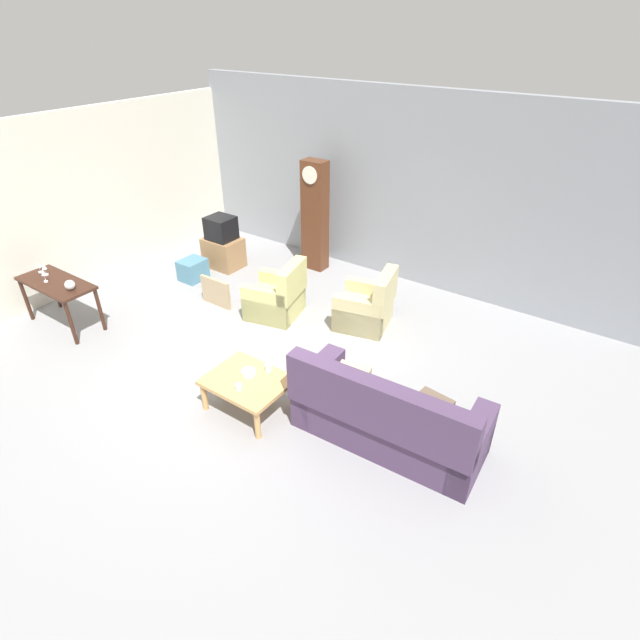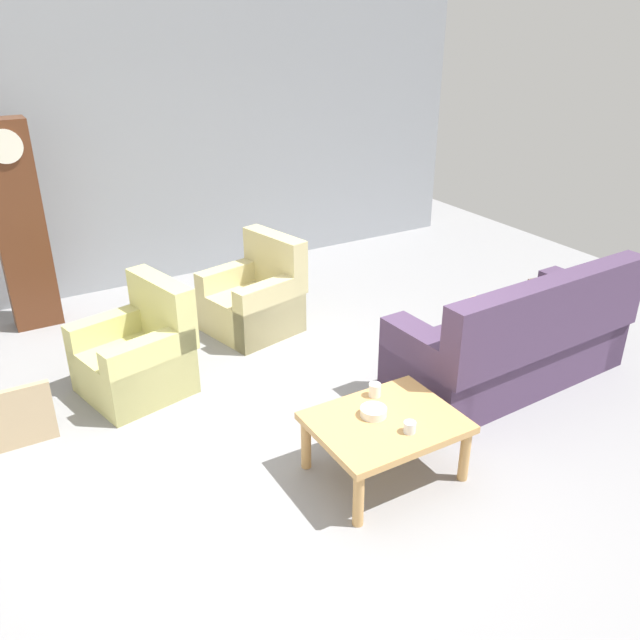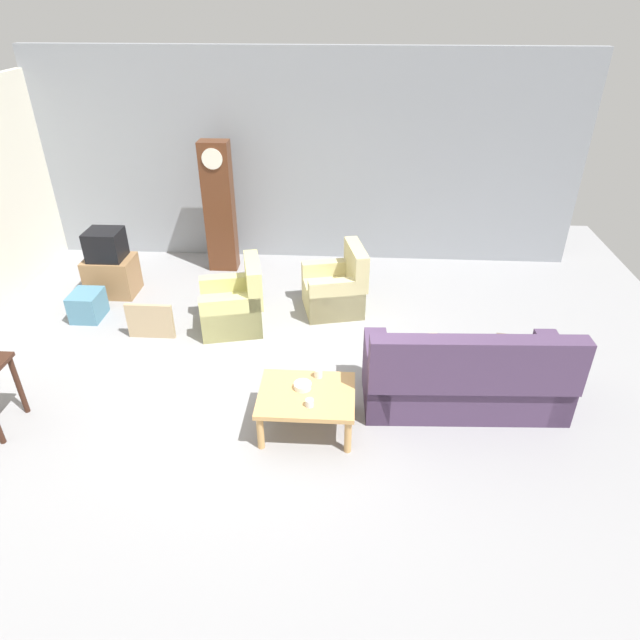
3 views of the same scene
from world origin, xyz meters
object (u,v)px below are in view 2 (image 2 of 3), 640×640
at_px(armchair_olive_near, 138,357).
at_px(armchair_olive_far, 255,300).
at_px(framed_picture_leaning, 10,420).
at_px(grandfather_clock, 20,227).
at_px(cup_blue_rimmed, 410,427).
at_px(bowl_white_stacked, 373,412).
at_px(cup_white_porcelain, 375,390).
at_px(coffee_table_wood, 385,427).
at_px(couch_floral, 514,344).

height_order(armchair_olive_near, armchair_olive_far, same).
xyz_separation_m(armchair_olive_far, framed_picture_leaning, (-2.34, -0.88, -0.07)).
height_order(grandfather_clock, cup_blue_rimmed, grandfather_clock).
bearing_deg(bowl_white_stacked, cup_blue_rimmed, -71.45).
xyz_separation_m(grandfather_clock, cup_white_porcelain, (1.73, -3.42, -0.52)).
height_order(coffee_table_wood, cup_white_porcelain, cup_white_porcelain).
xyz_separation_m(cup_blue_rimmed, bowl_white_stacked, (-0.09, 0.27, -0.01)).
relative_size(couch_floral, coffee_table_wood, 2.23).
distance_m(cup_white_porcelain, cup_blue_rimmed, 0.47).
relative_size(armchair_olive_far, cup_blue_rimmed, 11.92).
distance_m(armchair_olive_far, cup_blue_rimmed, 2.66).
distance_m(framed_picture_leaning, cup_white_porcelain, 2.60).
bearing_deg(bowl_white_stacked, armchair_olive_near, 120.07).
height_order(cup_white_porcelain, bowl_white_stacked, cup_white_porcelain).
distance_m(armchair_olive_far, bowl_white_stacked, 2.40).
distance_m(coffee_table_wood, cup_blue_rimmed, 0.22).
distance_m(grandfather_clock, framed_picture_leaning, 2.30).
bearing_deg(armchair_olive_near, bowl_white_stacked, -59.93).
bearing_deg(framed_picture_leaning, armchair_olive_near, 17.99).
distance_m(couch_floral, grandfather_clock, 4.65).
xyz_separation_m(coffee_table_wood, cup_blue_rimmed, (0.05, -0.19, 0.10)).
height_order(couch_floral, bowl_white_stacked, couch_floral).
bearing_deg(cup_white_porcelain, bowl_white_stacked, -126.73).
bearing_deg(couch_floral, framed_picture_leaning, 163.26).
bearing_deg(cup_white_porcelain, cup_blue_rimmed, -96.68).
height_order(grandfather_clock, framed_picture_leaning, grandfather_clock).
height_order(armchair_olive_far, cup_blue_rimmed, armchair_olive_far).
relative_size(coffee_table_wood, cup_blue_rimmed, 12.13).
xyz_separation_m(armchair_olive_near, cup_white_porcelain, (1.21, -1.64, 0.18)).
bearing_deg(cup_white_porcelain, armchair_olive_near, 126.40).
bearing_deg(cup_white_porcelain, armchair_olive_far, 87.21).
xyz_separation_m(armchair_olive_near, coffee_table_wood, (1.11, -1.92, 0.07)).
bearing_deg(cup_white_porcelain, grandfather_clock, 116.87).
xyz_separation_m(couch_floral, armchair_olive_near, (-2.75, 1.47, -0.05)).
xyz_separation_m(couch_floral, armchair_olive_far, (-1.43, 2.01, -0.05)).
xyz_separation_m(framed_picture_leaning, cup_blue_rimmed, (2.18, -1.77, 0.24)).
bearing_deg(couch_floral, armchair_olive_far, 125.41).
relative_size(framed_picture_leaning, cup_blue_rimmed, 7.58).
bearing_deg(armchair_olive_near, cup_white_porcelain, -53.60).
height_order(armchair_olive_near, coffee_table_wood, armchair_olive_near).
distance_m(couch_floral, cup_blue_rimmed, 1.72).
relative_size(cup_white_porcelain, bowl_white_stacked, 0.54).
distance_m(grandfather_clock, cup_blue_rimmed, 4.27).
bearing_deg(couch_floral, cup_blue_rimmed, -158.12).
bearing_deg(framed_picture_leaning, bowl_white_stacked, -35.72).
relative_size(armchair_olive_far, grandfather_clock, 0.47).
bearing_deg(framed_picture_leaning, armchair_olive_far, 20.57).
distance_m(cup_blue_rimmed, bowl_white_stacked, 0.29).
height_order(couch_floral, armchair_olive_near, couch_floral).
xyz_separation_m(couch_floral, framed_picture_leaning, (-3.77, 1.13, -0.11)).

